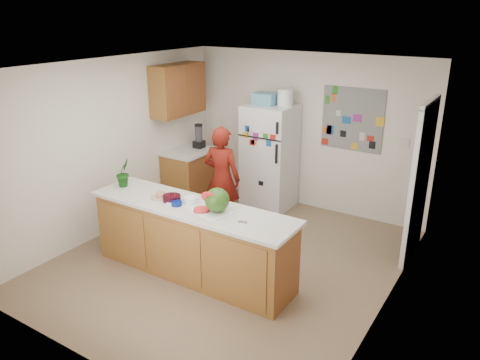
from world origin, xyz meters
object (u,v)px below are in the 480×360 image
Objects in this scene: watermelon at (217,200)px; person at (222,178)px; refrigerator at (270,157)px; cherry_bowl at (172,198)px.

person is at bearing 122.49° from watermelon.
refrigerator is 1.11m from person.
person is 1.32m from cherry_bowl.
cherry_bowl is at bearing 88.78° from person.
refrigerator is 7.85× the size of cherry_bowl.
person is 5.49× the size of watermelon.
cherry_bowl is at bearing -179.06° from watermelon.
refrigerator is at bearing 89.10° from cherry_bowl.
watermelon is at bearing -75.25° from refrigerator.
cherry_bowl is (0.16, -1.30, 0.18)m from person.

